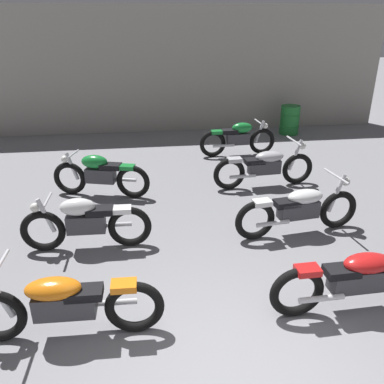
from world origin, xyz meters
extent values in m
cube|color=#9E998E|center=(0.00, 9.69, 1.80)|extent=(13.36, 0.24, 3.60)
torus|color=black|center=(-1.00, 0.99, 0.34)|extent=(0.67, 0.13, 0.67)
cube|color=#38383D|center=(-1.75, 1.02, 0.44)|extent=(0.67, 0.26, 0.28)
ellipsoid|color=orange|center=(-1.85, 1.02, 0.66)|extent=(0.61, 0.34, 0.22)
cube|color=black|center=(-1.53, 1.01, 0.57)|extent=(0.41, 0.25, 0.10)
cube|color=orange|center=(-1.10, 1.00, 0.64)|extent=(0.29, 0.21, 0.08)
cylinder|color=silver|center=(-1.24, 1.13, 0.32)|extent=(0.55, 0.09, 0.07)
torus|color=black|center=(-2.36, 2.92, 0.34)|extent=(0.67, 0.13, 0.67)
torus|color=black|center=(-1.06, 2.88, 0.34)|extent=(0.67, 0.13, 0.67)
cylinder|color=silver|center=(-2.28, 2.92, 0.59)|extent=(0.24, 0.08, 0.56)
cube|color=#38383D|center=(-1.71, 2.90, 0.44)|extent=(0.58, 0.26, 0.28)
ellipsoid|color=white|center=(-1.81, 2.90, 0.72)|extent=(0.53, 0.29, 0.26)
cube|color=black|center=(-1.49, 2.89, 0.64)|extent=(0.41, 0.25, 0.10)
cube|color=white|center=(-1.16, 2.88, 0.64)|extent=(0.29, 0.21, 0.08)
cylinder|color=silver|center=(-2.22, 2.91, 0.85)|extent=(0.05, 0.48, 0.04)
sphere|color=white|center=(-2.42, 2.92, 0.73)|extent=(0.14, 0.14, 0.14)
cylinder|color=silver|center=(-1.31, 3.02, 0.32)|extent=(0.55, 0.08, 0.07)
torus|color=black|center=(-2.26, 5.06, 0.34)|extent=(0.67, 0.29, 0.67)
torus|color=black|center=(-1.01, 4.70, 0.34)|extent=(0.67, 0.29, 0.67)
cylinder|color=silver|center=(-2.18, 5.04, 0.59)|extent=(0.25, 0.13, 0.56)
cube|color=#38383D|center=(-1.64, 4.88, 0.44)|extent=(0.62, 0.39, 0.28)
ellipsoid|color=#197F33|center=(-1.73, 4.91, 0.72)|extent=(0.58, 0.41, 0.26)
cube|color=black|center=(-1.42, 4.82, 0.64)|extent=(0.45, 0.34, 0.10)
cube|color=#197F33|center=(-1.11, 4.73, 0.64)|extent=(0.32, 0.27, 0.08)
cylinder|color=silver|center=(-2.13, 5.02, 0.85)|extent=(0.17, 0.47, 0.04)
sphere|color=white|center=(-2.32, 5.08, 0.73)|extent=(0.14, 0.14, 0.14)
cylinder|color=silver|center=(-1.22, 4.90, 0.32)|extent=(0.55, 0.22, 0.07)
torus|color=black|center=(0.90, 1.00, 0.34)|extent=(0.67, 0.13, 0.67)
cube|color=#38383D|center=(1.65, 1.02, 0.44)|extent=(0.67, 0.26, 0.28)
ellipsoid|color=red|center=(1.75, 1.03, 0.66)|extent=(0.61, 0.34, 0.22)
cube|color=black|center=(1.43, 1.02, 0.57)|extent=(0.41, 0.25, 0.10)
cube|color=red|center=(1.00, 1.01, 0.64)|extent=(0.29, 0.21, 0.08)
cylinder|color=silver|center=(1.15, 0.88, 0.32)|extent=(0.55, 0.09, 0.07)
torus|color=black|center=(2.40, 3.02, 0.34)|extent=(0.68, 0.19, 0.67)
torus|color=black|center=(0.91, 2.83, 0.34)|extent=(0.68, 0.19, 0.67)
cylinder|color=silver|center=(2.32, 3.01, 0.65)|extent=(0.28, 0.10, 0.66)
cube|color=#38383D|center=(1.65, 2.92, 0.44)|extent=(0.69, 0.32, 0.28)
ellipsoid|color=white|center=(1.75, 2.93, 0.66)|extent=(0.64, 0.39, 0.22)
cube|color=black|center=(1.43, 2.89, 0.57)|extent=(0.43, 0.29, 0.10)
cube|color=white|center=(1.01, 2.84, 0.64)|extent=(0.30, 0.23, 0.08)
cylinder|color=silver|center=(2.26, 3.00, 0.96)|extent=(0.12, 0.68, 0.04)
sphere|color=white|center=(2.46, 3.02, 0.84)|extent=(0.14, 0.14, 0.14)
cylinder|color=silver|center=(1.17, 2.73, 0.32)|extent=(0.55, 0.14, 0.07)
torus|color=black|center=(2.44, 4.97, 0.34)|extent=(0.68, 0.16, 0.67)
torus|color=black|center=(0.94, 4.86, 0.34)|extent=(0.68, 0.16, 0.67)
cylinder|color=silver|center=(2.36, 4.97, 0.65)|extent=(0.28, 0.09, 0.66)
cube|color=#38383D|center=(1.69, 4.92, 0.44)|extent=(0.68, 0.29, 0.28)
ellipsoid|color=#B7B7BC|center=(1.79, 4.92, 0.66)|extent=(0.62, 0.36, 0.22)
cube|color=black|center=(1.47, 4.90, 0.57)|extent=(0.42, 0.27, 0.10)
cube|color=#B7B7BC|center=(1.04, 4.87, 0.64)|extent=(0.29, 0.22, 0.08)
cylinder|color=silver|center=(2.30, 4.96, 0.96)|extent=(0.09, 0.68, 0.04)
sphere|color=white|center=(2.50, 4.98, 0.84)|extent=(0.14, 0.14, 0.14)
cylinder|color=silver|center=(1.20, 4.75, 0.32)|extent=(0.55, 0.11, 0.07)
torus|color=black|center=(2.28, 7.03, 0.34)|extent=(0.67, 0.14, 0.67)
torus|color=black|center=(0.98, 6.96, 0.34)|extent=(0.67, 0.14, 0.67)
cylinder|color=silver|center=(2.20, 7.02, 0.59)|extent=(0.25, 0.08, 0.56)
cube|color=#38383D|center=(1.63, 6.99, 0.44)|extent=(0.58, 0.27, 0.28)
ellipsoid|color=#197F33|center=(1.73, 7.00, 0.72)|extent=(0.53, 0.31, 0.26)
cube|color=black|center=(1.41, 6.98, 0.64)|extent=(0.41, 0.26, 0.10)
cube|color=#197F33|center=(1.08, 6.97, 0.64)|extent=(0.29, 0.21, 0.08)
cylinder|color=silver|center=(2.14, 7.02, 0.85)|extent=(0.06, 0.48, 0.04)
sphere|color=white|center=(2.34, 7.03, 0.73)|extent=(0.14, 0.14, 0.14)
cylinder|color=silver|center=(1.24, 6.84, 0.32)|extent=(0.55, 0.10, 0.07)
cylinder|color=#1E722D|center=(3.65, 8.76, 0.42)|extent=(0.56, 0.56, 0.85)
torus|color=#1E722D|center=(3.65, 8.76, 0.59)|extent=(0.59, 0.59, 0.03)
torus|color=#1E722D|center=(3.65, 8.76, 0.26)|extent=(0.59, 0.59, 0.03)
camera|label=1|loc=(-0.84, -2.67, 3.35)|focal=37.84mm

